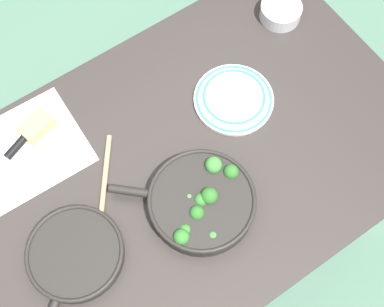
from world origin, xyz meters
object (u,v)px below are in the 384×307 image
grater_knife (9,156)px  dinner_plate_stack (234,98)px  cheese_block (37,126)px  prep_bowl_steel (281,11)px  skillet_eggs (75,255)px  wooden_spoon (101,209)px  skillet_broccoli (201,201)px

grater_knife → dinner_plate_stack: size_ratio=0.90×
cheese_block → prep_bowl_steel: 0.84m
skillet_eggs → wooden_spoon: (-0.12, -0.07, -0.01)m
skillet_eggs → grater_knife: bearing=-125.6°
skillet_eggs → wooden_spoon: size_ratio=1.11×
wooden_spoon → dinner_plate_stack: 0.51m
dinner_plate_stack → skillet_broccoli: bearing=38.7°
dinner_plate_stack → wooden_spoon: bearing=8.4°
cheese_block → grater_knife: bearing=17.7°
wooden_spoon → skillet_broccoli: bearing=95.3°
wooden_spoon → prep_bowl_steel: prep_bowl_steel is taller
wooden_spoon → prep_bowl_steel: (-0.81, -0.24, 0.02)m
grater_knife → prep_bowl_steel: bearing=155.5°
cheese_block → prep_bowl_steel: bearing=174.4°
grater_knife → wooden_spoon: bearing=94.1°
wooden_spoon → dinner_plate_stack: size_ratio=1.27×
skillet_broccoli → prep_bowl_steel: (-0.58, -0.38, -0.01)m
skillet_broccoli → dinner_plate_stack: size_ratio=1.43×
skillet_broccoli → wooden_spoon: bearing=11.8°
dinner_plate_stack → cheese_block: bearing=-25.1°
skillet_eggs → prep_bowl_steel: (-0.93, -0.31, 0.00)m
cheese_block → skillet_eggs: bearing=76.5°
skillet_eggs → prep_bowl_steel: 0.99m
skillet_eggs → prep_bowl_steel: prep_bowl_steel is taller
dinner_plate_stack → grater_knife: bearing=-18.3°
cheese_block → skillet_broccoli: bearing=119.4°
prep_bowl_steel → skillet_eggs: bearing=18.6°
skillet_eggs → dinner_plate_stack: 0.64m
wooden_spoon → cheese_block: bearing=-138.9°
grater_knife → skillet_eggs: bearing=71.0°
skillet_broccoli → prep_bowl_steel: 0.69m
skillet_eggs → dinner_plate_stack: size_ratio=1.42×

